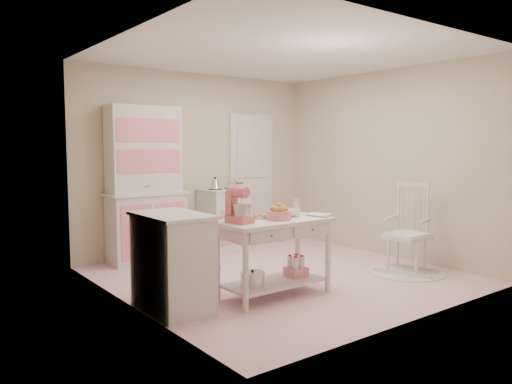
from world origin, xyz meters
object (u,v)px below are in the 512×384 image
rocking_chair (407,228)px  stand_mixer (240,206)px  bread_basket (279,215)px  hutch (146,184)px  stove (223,220)px  work_table (274,258)px  base_cabinet (173,262)px

rocking_chair → stand_mixer: size_ratio=3.24×
bread_basket → hutch: bearing=99.9°
stand_mixer → rocking_chair: bearing=-17.6°
stove → rocking_chair: size_ratio=0.84×
stove → bread_basket: 2.41m
hutch → work_table: bearing=-80.4°
hutch → stand_mixer: bearing=-91.1°
work_table → bread_basket: bread_basket is taller
hutch → stove: bearing=-2.4°
rocking_chair → stand_mixer: bearing=154.2°
work_table → stand_mixer: stand_mixer is taller
rocking_chair → bread_basket: 1.91m
base_cabinet → bread_basket: 1.17m
rocking_chair → stove: bearing=94.5°
hutch → base_cabinet: hutch is taller
rocking_chair → bread_basket: (-1.88, 0.19, 0.30)m
hutch → bread_basket: bearing=-80.1°
base_cabinet → work_table: 1.07m
base_cabinet → rocking_chair: size_ratio=0.84×
stand_mixer → bread_basket: bearing=-20.2°
hutch → base_cabinet: 2.19m
stove → bread_basket: size_ratio=3.68×
hutch → stove: hutch is taller
base_cabinet → work_table: base_cabinet is taller
stove → base_cabinet: 2.71m
stove → bread_basket: (-0.80, -2.24, 0.39)m
stand_mixer → bread_basket: stand_mixer is taller
rocking_chair → base_cabinet: bearing=151.5°
base_cabinet → stand_mixer: (0.63, -0.21, 0.51)m
hutch → base_cabinet: (-0.67, -2.01, -0.58)m
stove → stand_mixer: bearing=-119.8°
bread_basket → work_table: bearing=111.8°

